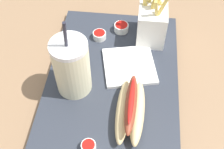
# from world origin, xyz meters

# --- Properties ---
(ground_plane) EXTENTS (2.40, 2.40, 0.02)m
(ground_plane) POSITION_xyz_m (0.00, 0.00, -0.01)
(ground_plane) COLOR #8C6B4C
(food_tray) EXTENTS (0.50, 0.32, 0.02)m
(food_tray) POSITION_xyz_m (0.00, 0.00, 0.01)
(food_tray) COLOR #2D333D
(food_tray) RESTS_ON ground_plane
(soda_cup) EXTENTS (0.08, 0.08, 0.21)m
(soda_cup) POSITION_xyz_m (0.02, -0.09, 0.09)
(soda_cup) COLOR beige
(soda_cup) RESTS_ON food_tray
(fries_basket) EXTENTS (0.10, 0.07, 0.16)m
(fries_basket) POSITION_xyz_m (-0.17, 0.09, 0.07)
(fries_basket) COLOR white
(fries_basket) RESTS_ON food_tray
(hot_dog_1) EXTENTS (0.16, 0.06, 0.07)m
(hot_dog_1) POSITION_xyz_m (0.09, 0.05, 0.05)
(hot_dog_1) COLOR #E5C689
(hot_dog_1) RESTS_ON food_tray
(ketchup_cup_1) EXTENTS (0.04, 0.04, 0.02)m
(ketchup_cup_1) POSITION_xyz_m (-0.15, -0.05, 0.03)
(ketchup_cup_1) COLOR white
(ketchup_cup_1) RESTS_ON food_tray
(ketchup_cup_2) EXTENTS (0.03, 0.03, 0.02)m
(ketchup_cup_2) POSITION_xyz_m (0.17, -0.03, 0.03)
(ketchup_cup_2) COLOR white
(ketchup_cup_2) RESTS_ON food_tray
(ketchup_cup_3) EXTENTS (0.04, 0.04, 0.02)m
(ketchup_cup_3) POSITION_xyz_m (-0.18, 0.01, 0.03)
(ketchup_cup_3) COLOR white
(ketchup_cup_3) RESTS_ON food_tray
(napkin_stack) EXTENTS (0.15, 0.15, 0.01)m
(napkin_stack) POSITION_xyz_m (-0.05, 0.04, 0.02)
(napkin_stack) COLOR white
(napkin_stack) RESTS_ON food_tray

